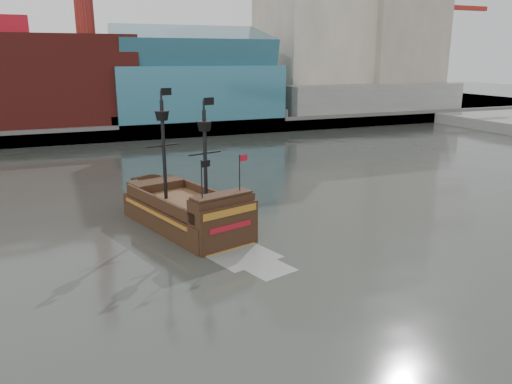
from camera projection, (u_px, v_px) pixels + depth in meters
name	position (u px, v px, depth m)	size (l,w,h in m)	color
ground	(358.00, 303.00, 28.32)	(400.00, 400.00, 0.00)	#2B2E28
promenade_far	(125.00, 115.00, 110.17)	(220.00, 60.00, 2.00)	slate
seawall	(150.00, 132.00, 83.76)	(220.00, 1.00, 2.60)	#4C4C49
crane_a	(444.00, 33.00, 125.29)	(22.50, 4.00, 32.25)	slate
crane_b	(445.00, 49.00, 138.66)	(19.10, 4.00, 26.25)	slate
pirate_ship	(187.00, 215.00, 40.53)	(9.03, 16.71, 11.99)	black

